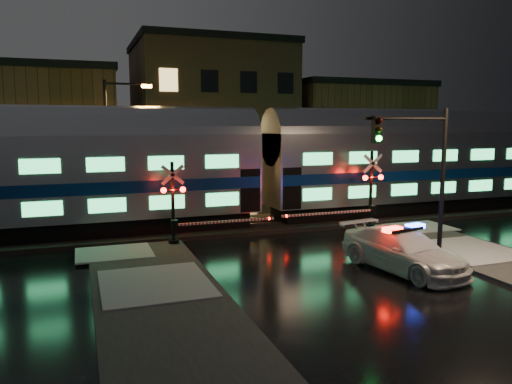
# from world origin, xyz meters

# --- Properties ---
(ground) EXTENTS (120.00, 120.00, 0.00)m
(ground) POSITION_xyz_m (0.00, 0.00, 0.00)
(ground) COLOR black
(ground) RESTS_ON ground
(ballast) EXTENTS (90.00, 4.20, 0.24)m
(ballast) POSITION_xyz_m (0.00, 5.00, 0.12)
(ballast) COLOR black
(ballast) RESTS_ON ground
(sidewalk_left) EXTENTS (4.00, 20.00, 0.12)m
(sidewalk_left) POSITION_xyz_m (-6.50, -6.00, 0.06)
(sidewalk_left) COLOR #2D2D2D
(sidewalk_left) RESTS_ON ground
(building_left) EXTENTS (14.00, 10.00, 9.00)m
(building_left) POSITION_xyz_m (-13.00, 22.00, 4.50)
(building_left) COLOR brown
(building_left) RESTS_ON ground
(building_mid) EXTENTS (12.00, 11.00, 11.50)m
(building_mid) POSITION_xyz_m (2.00, 22.50, 5.75)
(building_mid) COLOR brown
(building_mid) RESTS_ON ground
(building_right) EXTENTS (12.00, 10.00, 8.50)m
(building_right) POSITION_xyz_m (15.00, 22.00, 4.25)
(building_right) COLOR brown
(building_right) RESTS_ON ground
(train) EXTENTS (51.00, 3.12, 5.92)m
(train) POSITION_xyz_m (0.16, 5.00, 3.38)
(train) COLOR black
(train) RESTS_ON ballast
(police_car) EXTENTS (3.00, 5.50, 1.68)m
(police_car) POSITION_xyz_m (2.34, -4.14, 0.76)
(police_car) COLOR silver
(police_car) RESTS_ON ground
(crossing_signal_right) EXTENTS (5.61, 0.65, 3.97)m
(crossing_signal_right) POSITION_xyz_m (4.75, 2.30, 1.64)
(crossing_signal_right) COLOR black
(crossing_signal_right) RESTS_ON ground
(crossing_signal_left) EXTENTS (5.25, 0.63, 3.72)m
(crossing_signal_left) POSITION_xyz_m (-4.53, 2.30, 1.53)
(crossing_signal_left) COLOR black
(crossing_signal_left) RESTS_ON ground
(traffic_light) EXTENTS (3.84, 0.70, 5.93)m
(traffic_light) POSITION_xyz_m (3.74, -3.35, 3.16)
(traffic_light) COLOR black
(traffic_light) RESTS_ON ground
(streetlight) EXTENTS (2.56, 0.27, 7.65)m
(streetlight) POSITION_xyz_m (-6.94, 9.00, 4.41)
(streetlight) COLOR black
(streetlight) RESTS_ON ground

